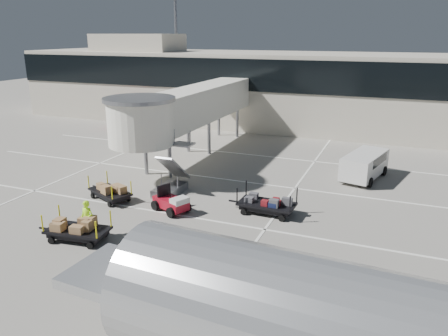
{
  "coord_description": "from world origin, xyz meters",
  "views": [
    {
      "loc": [
        11.97,
        -18.59,
        10.05
      ],
      "look_at": [
        2.21,
        5.55,
        2.0
      ],
      "focal_mm": 35.0,
      "sensor_mm": 36.0,
      "label": 1
    }
  ],
  "objects_px": {
    "ground_worker": "(87,219)",
    "baggage_tug": "(172,203)",
    "box_cart_near": "(77,229)",
    "minivan": "(365,163)",
    "belt_loader": "(129,121)",
    "box_cart_far": "(110,192)",
    "suitcase_cart": "(267,204)"
  },
  "relations": [
    {
      "from": "box_cart_far",
      "to": "belt_loader",
      "type": "height_order",
      "value": "belt_loader"
    },
    {
      "from": "suitcase_cart",
      "to": "ground_worker",
      "type": "height_order",
      "value": "ground_worker"
    },
    {
      "from": "box_cart_near",
      "to": "minivan",
      "type": "distance_m",
      "value": 20.23
    },
    {
      "from": "suitcase_cart",
      "to": "belt_loader",
      "type": "height_order",
      "value": "belt_loader"
    },
    {
      "from": "belt_loader",
      "to": "ground_worker",
      "type": "bearing_deg",
      "value": -82.2
    },
    {
      "from": "box_cart_near",
      "to": "minivan",
      "type": "height_order",
      "value": "minivan"
    },
    {
      "from": "box_cart_near",
      "to": "baggage_tug",
      "type": "bearing_deg",
      "value": 55.2
    },
    {
      "from": "suitcase_cart",
      "to": "box_cart_near",
      "type": "distance_m",
      "value": 10.49
    },
    {
      "from": "minivan",
      "to": "belt_loader",
      "type": "bearing_deg",
      "value": 175.66
    },
    {
      "from": "box_cart_near",
      "to": "box_cart_far",
      "type": "distance_m",
      "value": 5.58
    },
    {
      "from": "box_cart_near",
      "to": "box_cart_far",
      "type": "xyz_separation_m",
      "value": [
        -1.82,
        5.27,
        -0.07
      ]
    },
    {
      "from": "baggage_tug",
      "to": "ground_worker",
      "type": "xyz_separation_m",
      "value": [
        -2.36,
        -4.58,
        0.44
      ]
    },
    {
      "from": "baggage_tug",
      "to": "belt_loader",
      "type": "relative_size",
      "value": 0.55
    },
    {
      "from": "ground_worker",
      "to": "minivan",
      "type": "distance_m",
      "value": 19.65
    },
    {
      "from": "box_cart_near",
      "to": "suitcase_cart",
      "type": "bearing_deg",
      "value": 33.59
    },
    {
      "from": "baggage_tug",
      "to": "suitcase_cart",
      "type": "relative_size",
      "value": 0.62
    },
    {
      "from": "box_cart_far",
      "to": "minivan",
      "type": "bearing_deg",
      "value": 59.45
    },
    {
      "from": "baggage_tug",
      "to": "box_cart_near",
      "type": "height_order",
      "value": "box_cart_near"
    },
    {
      "from": "suitcase_cart",
      "to": "box_cart_far",
      "type": "xyz_separation_m",
      "value": [
        -9.77,
        -1.58,
        -0.04
      ]
    },
    {
      "from": "baggage_tug",
      "to": "belt_loader",
      "type": "xyz_separation_m",
      "value": [
        -15.72,
        19.06,
        0.24
      ]
    },
    {
      "from": "box_cart_far",
      "to": "ground_worker",
      "type": "relative_size",
      "value": 1.86
    },
    {
      "from": "box_cart_near",
      "to": "minivan",
      "type": "relative_size",
      "value": 0.74
    },
    {
      "from": "box_cart_far",
      "to": "belt_loader",
      "type": "xyz_separation_m",
      "value": [
        -11.24,
        18.88,
        0.25
      ]
    },
    {
      "from": "suitcase_cart",
      "to": "box_cart_far",
      "type": "relative_size",
      "value": 1.11
    },
    {
      "from": "box_cart_near",
      "to": "minivan",
      "type": "bearing_deg",
      "value": 44.2
    },
    {
      "from": "box_cart_near",
      "to": "ground_worker",
      "type": "height_order",
      "value": "ground_worker"
    },
    {
      "from": "box_cart_near",
      "to": "box_cart_far",
      "type": "bearing_deg",
      "value": 101.87
    },
    {
      "from": "ground_worker",
      "to": "baggage_tug",
      "type": "bearing_deg",
      "value": 61.22
    },
    {
      "from": "minivan",
      "to": "belt_loader",
      "type": "height_order",
      "value": "belt_loader"
    },
    {
      "from": "minivan",
      "to": "belt_loader",
      "type": "xyz_separation_m",
      "value": [
        -25.69,
        8.35,
        -0.34
      ]
    },
    {
      "from": "baggage_tug",
      "to": "ground_worker",
      "type": "distance_m",
      "value": 5.18
    },
    {
      "from": "ground_worker",
      "to": "belt_loader",
      "type": "relative_size",
      "value": 0.43
    }
  ]
}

